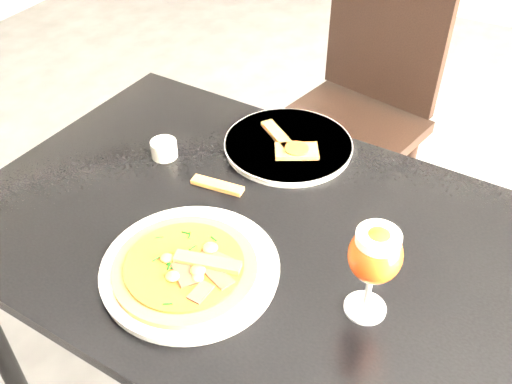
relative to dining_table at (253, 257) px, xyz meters
The scene contains 10 objects.
ground 0.73m from the dining_table, 156.41° to the left, with size 6.00×6.00×0.00m, color #4B4B4D.
dining_table is the anchor object (origin of this frame).
chair_far 0.89m from the dining_table, 95.09° to the left, with size 0.53×0.53×0.96m.
plate_main 0.20m from the dining_table, 105.26° to the right, with size 0.33×0.33×0.02m, color silver.
pizza 0.22m from the dining_table, 104.60° to the right, with size 0.27×0.27×0.03m.
plate_second 0.31m from the dining_table, 101.40° to the left, with size 0.31×0.31×0.02m, color silver.
crust_scraps 0.29m from the dining_table, 99.62° to the left, with size 0.19×0.14×0.01m.
loose_crust 0.18m from the dining_table, 149.92° to the left, with size 0.12×0.03×0.01m, color brown.
sauce_cup 0.34m from the dining_table, 158.96° to the left, with size 0.06×0.06×0.04m.
beer_glass 0.37m from the dining_table, 18.14° to the right, with size 0.09×0.09×0.19m.
Camera 1 is at (0.69, -0.86, 1.56)m, focal length 40.00 mm.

